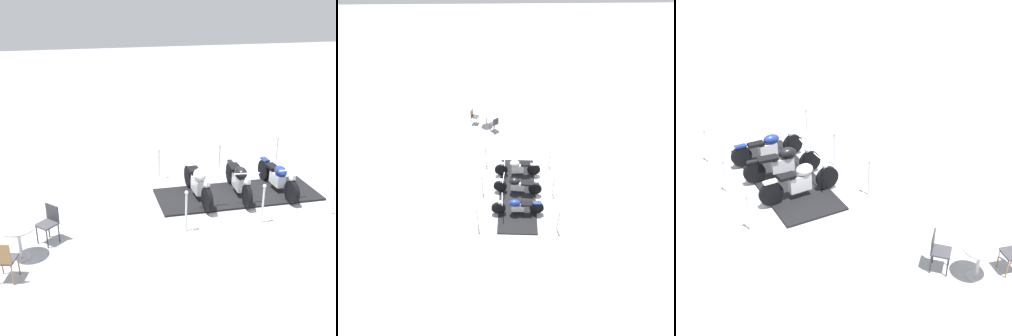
% 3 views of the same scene
% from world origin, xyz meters
% --- Properties ---
extents(ground_plane, '(80.00, 80.00, 0.00)m').
position_xyz_m(ground_plane, '(0.00, 0.00, 0.00)').
color(ground_plane, '#B2B2B7').
extents(display_platform, '(1.94, 4.67, 0.06)m').
position_xyz_m(display_platform, '(0.00, 0.00, 0.03)').
color(display_platform, black).
rests_on(display_platform, ground_plane).
extents(motorcycle_cream, '(2.25, 0.80, 0.94)m').
position_xyz_m(motorcycle_cream, '(-0.03, -1.19, 0.53)').
color(motorcycle_cream, black).
rests_on(motorcycle_cream, display_platform).
extents(motorcycle_black, '(2.22, 0.69, 0.90)m').
position_xyz_m(motorcycle_black, '(0.04, -0.01, 0.52)').
color(motorcycle_black, black).
rests_on(motorcycle_black, display_platform).
extents(motorcycle_navy, '(2.25, 0.69, 0.90)m').
position_xyz_m(motorcycle_navy, '(0.10, 1.19, 0.47)').
color(motorcycle_navy, black).
rests_on(motorcycle_navy, display_platform).
extents(stanchion_right_rear, '(0.36, 0.36, 1.14)m').
position_xyz_m(stanchion_right_rear, '(1.74, 1.85, 0.34)').
color(stanchion_right_rear, silver).
rests_on(stanchion_right_rear, ground_plane).
extents(stanchion_left_mid, '(0.29, 0.29, 1.01)m').
position_xyz_m(stanchion_left_mid, '(-1.63, 0.10, 0.36)').
color(stanchion_left_mid, silver).
rests_on(stanchion_left_mid, ground_plane).
extents(stanchion_left_front, '(0.36, 0.36, 1.01)m').
position_xyz_m(stanchion_left_front, '(-1.74, -1.85, 0.29)').
color(stanchion_left_front, silver).
rests_on(stanchion_left_front, ground_plane).
extents(stanchion_right_front, '(0.36, 0.36, 1.09)m').
position_xyz_m(stanchion_right_front, '(1.51, -2.04, 0.32)').
color(stanchion_right_front, silver).
rests_on(stanchion_right_front, ground_plane).
extents(stanchion_right_mid, '(0.29, 0.29, 1.06)m').
position_xyz_m(stanchion_right_mid, '(1.63, -0.10, 0.38)').
color(stanchion_right_mid, silver).
rests_on(stanchion_right_mid, ground_plane).
extents(stanchion_left_rear, '(0.32, 0.32, 1.11)m').
position_xyz_m(stanchion_left_rear, '(-1.51, 2.04, 0.37)').
color(stanchion_left_rear, silver).
rests_on(stanchion_left_rear, ground_plane).
extents(cafe_table, '(0.71, 0.71, 0.75)m').
position_xyz_m(cafe_table, '(1.59, -5.79, 0.56)').
color(cafe_table, '#B7B7BC').
rests_on(cafe_table, ground_plane).
extents(cafe_chair_near_table, '(0.50, 0.50, 0.92)m').
position_xyz_m(cafe_chair_near_table, '(2.37, -6.04, 0.53)').
color(cafe_chair_near_table, olive).
rests_on(cafe_chair_near_table, ground_plane).
extents(cafe_chair_across_table, '(0.56, 0.56, 0.89)m').
position_xyz_m(cafe_chair_across_table, '(1.07, -5.16, 0.52)').
color(cafe_chair_across_table, '#2D2D33').
rests_on(cafe_chair_across_table, ground_plane).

